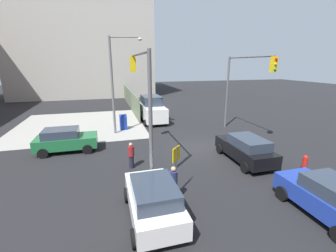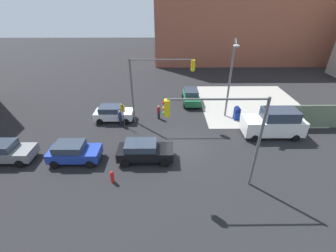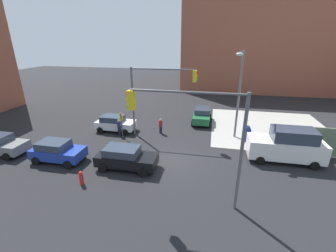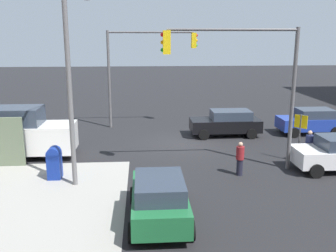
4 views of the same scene
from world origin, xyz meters
name	(u,v)px [view 1 (image 1 of 4)]	position (x,y,z in m)	size (l,w,h in m)	color
ground_plane	(200,147)	(0.00, 0.00, 0.00)	(120.00, 120.00, 0.00)	black
sidewalk_corner	(81,125)	(9.00, 9.00, 0.01)	(12.00, 12.00, 0.01)	#9E9B93
construction_fence	(130,99)	(16.85, 3.20, 1.20)	(17.70, 0.12, 2.40)	#607056
building_loft_east	(86,53)	(36.00, 9.63, 7.98)	(20.00, 24.00, 15.96)	#ADA89E
traffic_signal_nw_corner	(142,87)	(-2.15, 4.50, 4.67)	(6.09, 0.36, 6.50)	#59595B
traffic_signal_se_corner	(243,79)	(2.17, -4.50, 4.66)	(6.04, 0.36, 6.50)	#59595B
street_lamp_corner	(116,79)	(5.12, 5.44, 4.70)	(0.93, 2.62, 8.00)	slate
warning_sign_two_way	(176,163)	(-5.40, 3.55, 1.64)	(0.48, 0.48, 2.40)	#4C4C4C
mailbox_blue	(123,121)	(6.20, 5.00, 0.76)	(0.56, 0.64, 1.43)	navy
fire_hydrant	(305,163)	(-5.00, -4.20, 0.49)	(0.26, 0.26, 0.94)	red
coupe_blue	(330,198)	(-8.43, -1.80, 0.84)	(3.90, 2.02, 1.62)	#1E389E
coupe_green	(65,140)	(1.81, 9.27, 0.84)	(2.02, 4.00, 1.62)	#1E6638
coupe_white	(153,199)	(-6.70, 4.88, 0.84)	(3.90, 2.02, 1.62)	white
coupe_black	(246,148)	(-2.95, -1.71, 0.84)	(4.33, 2.02, 1.62)	black
van_white_delivery	(152,109)	(8.64, 1.80, 1.28)	(5.40, 2.32, 2.62)	white
pedestrian_crossing	(173,183)	(-5.80, 3.80, 0.86)	(0.36, 0.36, 1.66)	navy
pedestrian_waiting	(131,155)	(-2.00, 5.20, 0.80)	(0.36, 0.36, 1.55)	maroon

